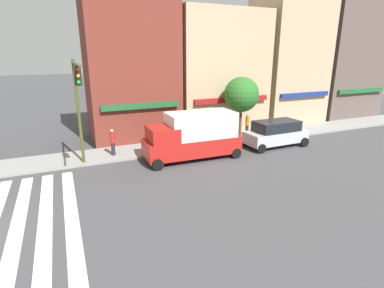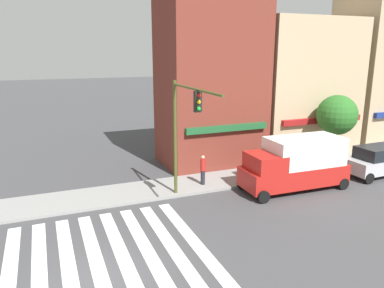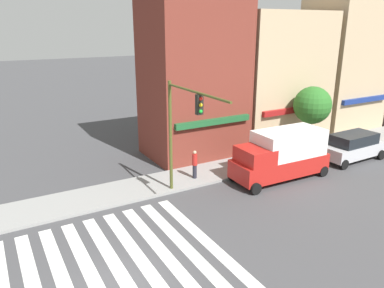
# 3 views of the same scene
# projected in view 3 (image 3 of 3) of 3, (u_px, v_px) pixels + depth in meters

# --- Properties ---
(ground_plane) EXTENTS (200.00, 200.00, 0.00)m
(ground_plane) POSITION_uv_depth(u_px,v_px,m) (126.00, 283.00, 13.91)
(ground_plane) COLOR #424244
(sidewalk_left) EXTENTS (120.00, 3.00, 0.15)m
(sidewalk_left) POSITION_uv_depth(u_px,v_px,m) (78.00, 202.00, 20.10)
(sidewalk_left) COLOR gray
(sidewalk_left) RESTS_ON ground_plane
(crosswalk_stripes) EXTENTS (8.67, 10.80, 0.01)m
(crosswalk_stripes) POSITION_uv_depth(u_px,v_px,m) (126.00, 282.00, 13.91)
(crosswalk_stripes) COLOR silver
(crosswalk_stripes) RESTS_ON ground_plane
(storefront_row) EXTENTS (29.96, 5.30, 15.77)m
(storefront_row) POSITION_uv_depth(u_px,v_px,m) (323.00, 57.00, 31.90)
(storefront_row) COLOR maroon
(storefront_row) RESTS_ON ground_plane
(traffic_signal) EXTENTS (0.32, 5.70, 6.34)m
(traffic_signal) POSITION_uv_depth(u_px,v_px,m) (182.00, 122.00, 19.15)
(traffic_signal) COLOR #474C1E
(traffic_signal) RESTS_ON ground_plane
(box_truck_red) EXTENTS (6.26, 2.42, 3.04)m
(box_truck_red) POSITION_uv_depth(u_px,v_px,m) (281.00, 154.00, 22.87)
(box_truck_red) COLOR #B21E19
(box_truck_red) RESTS_ON ground_plane
(suv_silver) EXTENTS (4.74, 2.12, 1.94)m
(suv_silver) POSITION_uv_depth(u_px,v_px,m) (353.00, 146.00, 26.18)
(suv_silver) COLOR #B7B7BC
(suv_silver) RESTS_ON ground_plane
(pedestrian_orange_vest) EXTENTS (0.32, 0.32, 1.77)m
(pedestrian_orange_vest) POSITION_uv_depth(u_px,v_px,m) (315.00, 136.00, 28.47)
(pedestrian_orange_vest) COLOR #23232D
(pedestrian_orange_vest) RESTS_ON sidewalk_left
(pedestrian_red_jacket) EXTENTS (0.32, 0.32, 1.77)m
(pedestrian_red_jacket) POSITION_uv_depth(u_px,v_px,m) (195.00, 164.00, 22.73)
(pedestrian_red_jacket) COLOR #23232D
(pedestrian_red_jacket) RESTS_ON sidewalk_left
(fire_hydrant) EXTENTS (0.24, 0.24, 0.84)m
(fire_hydrant) POSITION_uv_depth(u_px,v_px,m) (237.00, 166.00, 23.59)
(fire_hydrant) COLOR red
(fire_hydrant) RESTS_ON sidewalk_left
(street_tree) EXTENTS (2.72, 2.72, 4.79)m
(street_tree) POSITION_uv_depth(u_px,v_px,m) (312.00, 105.00, 27.10)
(street_tree) COLOR brown
(street_tree) RESTS_ON sidewalk_left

